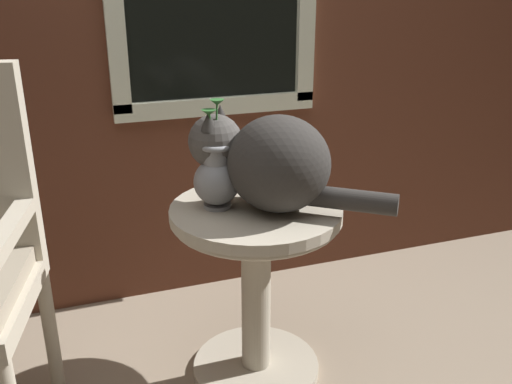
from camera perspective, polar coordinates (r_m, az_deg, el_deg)
name	(u,v)px	position (r m, az deg, el deg)	size (l,w,h in m)	color
wicker_side_table	(256,264)	(1.84, 0.00, -7.37)	(0.54, 0.54, 0.62)	#B2A893
cat	(271,161)	(1.68, 1.58, 3.14)	(0.55, 0.46, 0.31)	#33302D
pewter_vase_with_ivy	(217,177)	(1.72, -4.04, 1.58)	(0.14, 0.14, 0.34)	gray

